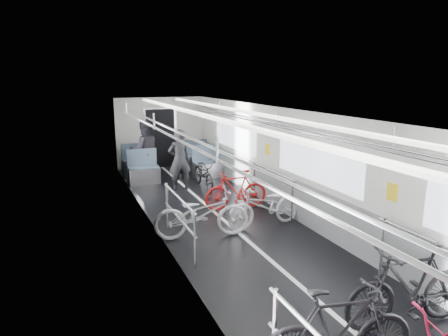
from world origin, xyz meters
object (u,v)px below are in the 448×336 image
object	(u,v)px
bike_right_far	(236,190)
person_seated	(144,150)
bike_right_mid	(265,206)
bike_right_near	(410,286)
bike_left_far	(202,214)
bike_left_mid	(339,332)
bike_aisle	(204,174)
person_standing	(179,160)

from	to	relation	value
bike_right_far	person_seated	xyz separation A→B (m)	(-1.42, 3.68, 0.43)
bike_right_mid	bike_right_far	bearing A→B (deg)	178.83
bike_right_near	bike_right_mid	size ratio (longest dim) A/B	1.04
bike_left_far	bike_right_far	size ratio (longest dim) A/B	1.19
bike_right_mid	bike_left_mid	bearing A→B (deg)	-23.15
bike_right_mid	person_seated	size ratio (longest dim) A/B	0.96
person_seated	bike_right_mid	bearing A→B (deg)	107.05
bike_aisle	bike_right_mid	bearing A→B (deg)	-84.32
bike_right_near	bike_right_far	distance (m)	5.01
bike_right_near	person_seated	size ratio (longest dim) A/B	1.01
bike_aisle	bike_right_far	bearing A→B (deg)	-84.61
bike_left_far	bike_aisle	world-z (taller)	bike_left_far
bike_right_far	person_standing	world-z (taller)	person_standing
bike_left_mid	bike_aisle	bearing A→B (deg)	2.61
bike_right_near	bike_aisle	world-z (taller)	bike_right_near
person_standing	person_seated	bearing A→B (deg)	-68.30
person_seated	person_standing	bearing A→B (deg)	111.57
bike_right_near	bike_right_mid	distance (m)	3.72
bike_left_mid	bike_right_near	xyz separation A→B (m)	(1.36, 0.36, 0.04)
bike_right_mid	bike_right_far	distance (m)	1.29
bike_left_far	bike_right_far	bearing A→B (deg)	-34.79
bike_right_mid	bike_left_far	bearing A→B (deg)	-93.67
bike_right_near	person_standing	xyz separation A→B (m)	(-0.92, 7.07, 0.31)
bike_left_far	person_standing	distance (m)	3.45
bike_left_mid	bike_right_mid	distance (m)	4.28
bike_right_mid	person_standing	bearing A→B (deg)	-170.64
bike_right_mid	person_standing	distance (m)	3.48
bike_left_mid	bike_aisle	xyz separation A→B (m)	(1.10, 7.33, -0.08)
bike_right_near	bike_left_mid	bearing A→B (deg)	-67.62
bike_right_near	bike_aisle	bearing A→B (deg)	-170.32
bike_left_mid	person_standing	world-z (taller)	person_standing
bike_aisle	person_standing	distance (m)	0.80
bike_right_near	person_standing	size ratio (longest dim) A/B	1.06
bike_right_mid	person_standing	xyz separation A→B (m)	(-0.88, 3.35, 0.40)
bike_left_far	person_seated	xyz separation A→B (m)	(-0.10, 5.01, 0.41)
bike_left_far	person_seated	bearing A→B (deg)	11.18
bike_aisle	person_seated	size ratio (longest dim) A/B	0.91
bike_right_mid	bike_aisle	xyz separation A→B (m)	(-0.21, 3.25, -0.03)
bike_right_near	person_seated	distance (m)	8.83
bike_right_far	bike_aisle	world-z (taller)	bike_right_far
bike_right_near	person_seated	world-z (taller)	person_seated
bike_right_mid	bike_aisle	distance (m)	3.26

